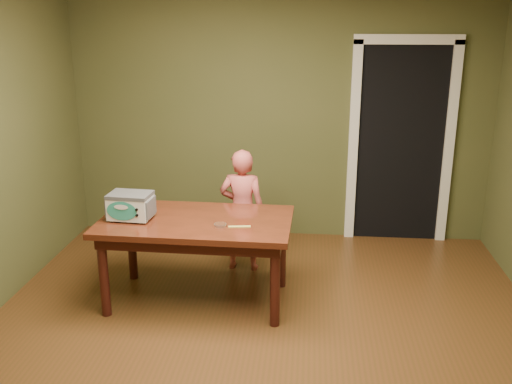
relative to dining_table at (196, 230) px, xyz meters
The scene contains 8 objects.
floor 1.21m from the dining_table, 54.33° to the right, with size 5.00×5.00×0.00m, color #563118.
room_shell 1.47m from the dining_table, 54.33° to the right, with size 4.52×5.02×2.61m.
doorway 2.75m from the dining_table, 45.74° to the left, with size 1.10×0.66×2.25m.
dining_table is the anchor object (origin of this frame).
toy_oven 0.58m from the dining_table, behind, with size 0.38×0.28×0.23m.
baking_pan 0.30m from the dining_table, 32.94° to the right, with size 0.10×0.10×0.02m.
spatula 0.43m from the dining_table, 21.68° to the right, with size 0.18×0.03×0.01m, color #DFDA61.
child 0.76m from the dining_table, 66.11° to the left, with size 0.44×0.29×1.19m, color #C95753.
Camera 1 is at (0.33, -3.59, 2.39)m, focal length 40.00 mm.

